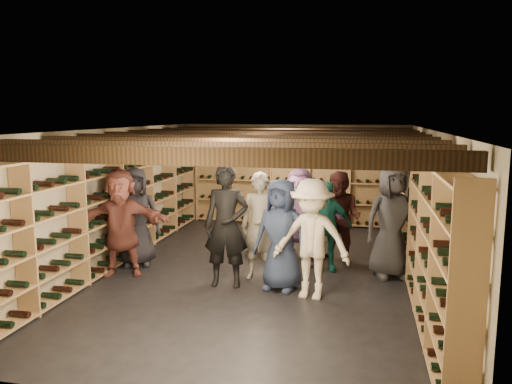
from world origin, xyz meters
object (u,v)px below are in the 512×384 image
object	(u,v)px
crate_loose	(322,236)
person_3	(312,239)
person_7	(260,226)
person_0	(136,217)
person_1	(226,226)
person_6	(281,235)
person_10	(297,214)
person_4	(325,226)
person_11	(299,216)
person_12	(392,221)
person_5	(121,222)
crate_stack_right	(294,224)
crate_stack_left	(264,230)
person_8	(340,217)

from	to	relation	value
crate_loose	person_3	distance (m)	3.51
person_7	person_0	bearing A→B (deg)	178.10
person_1	person_3	size ratio (longest dim) A/B	1.09
person_6	person_7	distance (m)	0.59
person_3	person_10	world-z (taller)	person_3
person_4	person_6	world-z (taller)	person_6
person_0	person_3	xyz separation A→B (m)	(3.18, -0.94, 0.00)
person_1	person_10	xyz separation A→B (m)	(0.83, 2.08, -0.19)
person_7	person_11	bearing A→B (deg)	65.97
person_11	person_12	size ratio (longest dim) A/B	0.93
person_3	person_5	size ratio (longest dim) A/B	0.98
crate_stack_right	person_6	world-z (taller)	person_6
person_6	person_3	bearing A→B (deg)	-13.51
person_5	person_12	world-z (taller)	person_12
person_1	person_6	bearing A→B (deg)	-4.91
crate_stack_right	person_10	size ratio (longest dim) A/B	0.37
person_3	person_10	size ratio (longest dim) A/B	1.15
crate_stack_right	person_11	size ratio (longest dim) A/B	0.33
person_3	person_7	distance (m)	1.12
crate_stack_right	person_10	bearing A→B (deg)	-79.85
crate_loose	crate_stack_left	bearing A→B (deg)	-133.43
person_10	person_12	distance (m)	2.01
crate_stack_right	crate_loose	distance (m)	0.72
person_8	person_7	bearing A→B (deg)	-110.75
crate_stack_left	person_4	world-z (taller)	person_4
person_3	person_12	size ratio (longest dim) A/B	0.94
person_1	person_6	xyz separation A→B (m)	(0.85, 0.01, -0.10)
person_4	person_10	bearing A→B (deg)	105.11
person_7	person_10	xyz separation A→B (m)	(0.39, 1.64, -0.11)
crate_loose	person_11	size ratio (longest dim) A/B	0.29
person_6	person_11	size ratio (longest dim) A/B	0.99
crate_stack_left	person_7	size ratio (longest dim) A/B	0.49
person_4	person_5	bearing A→B (deg)	179.78
person_1	crate_stack_right	bearing A→B (deg)	74.75
crate_stack_right	person_12	distance (m)	3.20
crate_stack_right	person_4	bearing A→B (deg)	-70.23
person_10	crate_loose	bearing A→B (deg)	58.21
person_0	person_1	distance (m)	1.97
crate_stack_right	person_7	size ratio (longest dim) A/B	0.32
person_7	person_12	size ratio (longest dim) A/B	0.93
crate_loose	person_4	distance (m)	2.20
person_8	person_0	bearing A→B (deg)	-140.18
person_7	person_8	xyz separation A→B (m)	(1.23, 1.19, -0.05)
person_3	person_10	bearing A→B (deg)	111.17
person_6	person_1	bearing A→B (deg)	-165.29
person_11	person_12	xyz separation A→B (m)	(1.57, -0.38, 0.07)
crate_loose	person_8	world-z (taller)	person_8
person_10	person_12	bearing A→B (deg)	-44.46
person_0	person_5	world-z (taller)	person_5
person_1	person_4	xyz separation A→B (m)	(1.43, 1.10, -0.18)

